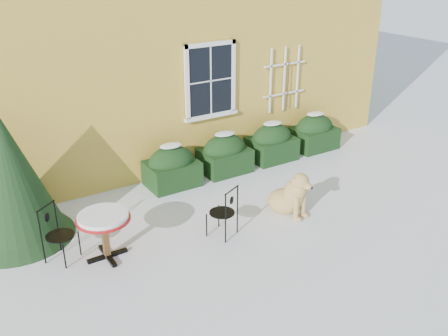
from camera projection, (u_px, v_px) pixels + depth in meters
ground at (255, 235)px, 8.67m from camera, size 80.00×80.00×0.00m
house at (99, 5)px, 12.75m from camera, size 12.40×8.40×6.40m
hedge_row at (249, 148)px, 11.28m from camera, size 4.95×0.80×0.91m
evergreen_shrub at (9, 188)px, 8.24m from camera, size 1.91×1.91×2.32m
bistro_table at (104, 222)px, 7.78m from camera, size 0.85×0.85×0.79m
patio_chair_near at (224, 212)px, 8.49m from camera, size 0.55×0.54×0.92m
patio_chair_far at (58, 233)px, 7.83m from camera, size 0.58×0.58×0.93m
dog at (291, 196)px, 9.21m from camera, size 0.70×1.03×0.92m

